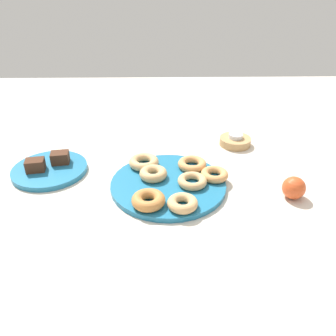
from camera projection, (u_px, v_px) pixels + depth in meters
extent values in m
plane|color=beige|center=(168.00, 186.00, 0.98)|extent=(2.40, 2.40, 0.00)
cylinder|color=#1E6B93|center=(168.00, 184.00, 0.97)|extent=(0.34, 0.34, 0.02)
torus|color=tan|center=(192.00, 181.00, 0.95)|extent=(0.10, 0.10, 0.02)
torus|color=#BC7A3D|center=(148.00, 200.00, 0.87)|extent=(0.10, 0.10, 0.03)
torus|color=tan|center=(153.00, 174.00, 0.98)|extent=(0.12, 0.12, 0.03)
torus|color=tan|center=(144.00, 162.00, 1.04)|extent=(0.11, 0.11, 0.03)
torus|color=tan|center=(183.00, 203.00, 0.86)|extent=(0.10, 0.10, 0.03)
torus|color=tan|center=(214.00, 174.00, 0.98)|extent=(0.10, 0.10, 0.02)
torus|color=tan|center=(192.00, 164.00, 1.04)|extent=(0.12, 0.12, 0.02)
cylinder|color=#1E6B93|center=(50.00, 170.00, 1.04)|extent=(0.23, 0.23, 0.02)
cube|color=#472819|center=(35.00, 165.00, 1.01)|extent=(0.06, 0.05, 0.04)
cube|color=#472819|center=(60.00, 158.00, 1.06)|extent=(0.06, 0.05, 0.04)
cylinder|color=tan|center=(235.00, 141.00, 1.21)|extent=(0.11, 0.11, 0.03)
cylinder|color=silver|center=(236.00, 136.00, 1.20)|extent=(0.05, 0.05, 0.01)
sphere|color=#CC4C23|center=(294.00, 188.00, 0.91)|extent=(0.06, 0.06, 0.06)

